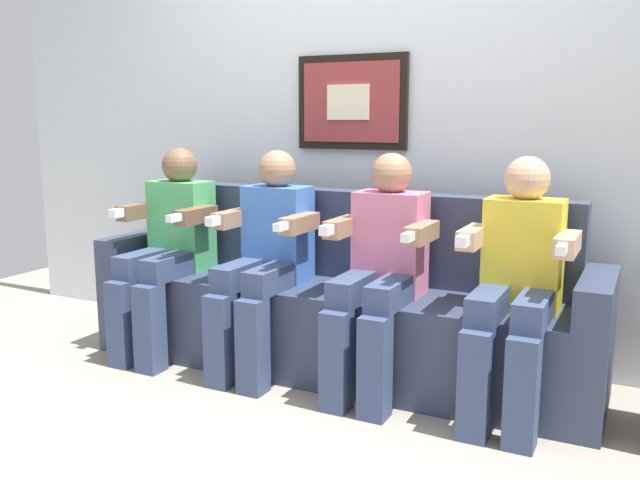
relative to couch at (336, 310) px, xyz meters
The scene contains 7 objects.
ground_plane 0.45m from the couch, 90.00° to the right, with size 6.47×6.47×0.00m, color #9E9384.
back_wall_assembly 1.08m from the couch, 90.30° to the left, with size 4.98×0.10×2.60m.
couch is the anchor object (origin of this frame).
person_leftmost 0.97m from the couch, 169.50° to the right, with size 0.46×0.56×1.11m.
person_left_center 0.46m from the couch, 150.92° to the right, with size 0.46×0.56×1.11m.
person_right_center 0.46m from the couch, 29.09° to the right, with size 0.46×0.56×1.11m.
person_rightmost 0.97m from the couch, 10.50° to the right, with size 0.46×0.56×1.11m.
Camera 1 is at (1.41, -2.67, 1.27)m, focal length 38.15 mm.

